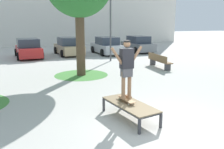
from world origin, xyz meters
name	(u,v)px	position (x,y,z in m)	size (l,w,h in m)	color
ground_plane	(163,128)	(0.00, 0.00, 0.00)	(120.00, 120.00, 0.00)	#B7B5AD
skate_box	(130,105)	(-0.57, 0.86, 0.41)	(1.10, 2.01, 0.46)	#38383D
skateboard	(126,99)	(-0.61, 1.04, 0.54)	(0.28, 0.82, 0.09)	#9E754C
skater	(127,66)	(-0.61, 1.04, 1.53)	(1.00, 0.31, 1.69)	#8E6647
grass_patch_mid_back	(81,75)	(-0.60, 7.06, 0.00)	(2.82, 2.82, 0.01)	#47893D
car_red	(28,49)	(-3.13, 14.80, 0.69)	(2.20, 4.33, 1.50)	red
car_tan	(69,47)	(0.15, 15.31, 0.69)	(2.19, 4.33, 1.50)	tan
car_silver	(107,46)	(3.43, 14.81, 0.69)	(2.04, 4.26, 1.50)	#B7BABF
car_grey	(138,45)	(6.72, 15.29, 0.69)	(2.01, 4.24, 1.50)	slate
park_bench	(159,60)	(4.38, 7.51, 0.45)	(0.58, 2.42, 0.83)	brown
light_post	(111,6)	(2.44, 10.99, 3.83)	(0.36, 0.36, 5.83)	#4C4C51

